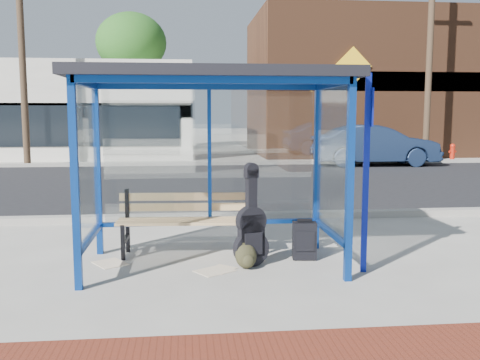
{
  "coord_description": "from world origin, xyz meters",
  "views": [
    {
      "loc": [
        -0.34,
        -6.52,
        1.91
      ],
      "look_at": [
        0.36,
        0.2,
        1.06
      ],
      "focal_mm": 40.0,
      "sensor_mm": 36.0,
      "label": 1
    }
  ],
  "objects": [
    {
      "name": "ground",
      "position": [
        0.0,
        0.0,
        0.0
      ],
      "size": [
        120.0,
        120.0,
        0.0
      ],
      "primitive_type": "plane",
      "color": "#B2ADA0",
      "rests_on": "ground"
    },
    {
      "name": "brick_paver_strip",
      "position": [
        0.0,
        -2.6,
        0.01
      ],
      "size": [
        60.0,
        1.0,
        0.01
      ],
      "primitive_type": "cube",
      "color": "maroon",
      "rests_on": "ground"
    },
    {
      "name": "curb_near",
      "position": [
        0.0,
        2.9,
        0.06
      ],
      "size": [
        60.0,
        0.25,
        0.12
      ],
      "primitive_type": "cube",
      "color": "gray",
      "rests_on": "ground"
    },
    {
      "name": "street_asphalt",
      "position": [
        0.0,
        8.0,
        0.0
      ],
      "size": [
        60.0,
        10.0,
        0.0
      ],
      "primitive_type": "cube",
      "color": "black",
      "rests_on": "ground"
    },
    {
      "name": "curb_far",
      "position": [
        0.0,
        13.1,
        0.06
      ],
      "size": [
        60.0,
        0.25,
        0.12
      ],
      "primitive_type": "cube",
      "color": "gray",
      "rests_on": "ground"
    },
    {
      "name": "far_sidewalk",
      "position": [
        0.0,
        15.0,
        0.0
      ],
      "size": [
        60.0,
        4.0,
        0.01
      ],
      "primitive_type": "cube",
      "color": "#B2ADA0",
      "rests_on": "ground"
    },
    {
      "name": "bus_shelter",
      "position": [
        0.0,
        0.07,
        2.07
      ],
      "size": [
        3.3,
        1.8,
        2.42
      ],
      "color": "navy",
      "rests_on": "ground"
    },
    {
      "name": "storefront_brown",
      "position": [
        8.0,
        18.49,
        3.2
      ],
      "size": [
        10.0,
        7.08,
        6.4
      ],
      "color": "#59331E",
      "rests_on": "ground"
    },
    {
      "name": "tree_mid",
      "position": [
        -3.0,
        22.0,
        5.45
      ],
      "size": [
        3.6,
        3.6,
        7.03
      ],
      "color": "#4C3826",
      "rests_on": "ground"
    },
    {
      "name": "tree_right",
      "position": [
        12.5,
        22.0,
        5.45
      ],
      "size": [
        3.6,
        3.6,
        7.03
      ],
      "color": "#4C3826",
      "rests_on": "ground"
    },
    {
      "name": "utility_pole_west",
      "position": [
        -6.0,
        13.4,
        4.11
      ],
      "size": [
        1.6,
        0.24,
        8.0
      ],
      "color": "#4C3826",
      "rests_on": "ground"
    },
    {
      "name": "utility_pole_east",
      "position": [
        9.0,
        13.4,
        4.11
      ],
      "size": [
        1.6,
        0.24,
        8.0
      ],
      "color": "#4C3826",
      "rests_on": "ground"
    },
    {
      "name": "bench",
      "position": [
        -0.31,
        0.61,
        0.5
      ],
      "size": [
        1.89,
        0.56,
        0.88
      ],
      "rotation": [
        0.0,
        0.0,
        -0.06
      ],
      "color": "black",
      "rests_on": "ground"
    },
    {
      "name": "guitar_bag",
      "position": [
        0.48,
        -0.04,
        0.45
      ],
      "size": [
        0.46,
        0.26,
        1.22
      ],
      "rotation": [
        0.0,
        0.0,
        0.31
      ],
      "color": "black",
      "rests_on": "ground"
    },
    {
      "name": "suitcase",
      "position": [
        1.21,
        0.19,
        0.25
      ],
      "size": [
        0.33,
        0.23,
        0.54
      ],
      "rotation": [
        0.0,
        0.0,
        -0.11
      ],
      "color": "black",
      "rests_on": "ground"
    },
    {
      "name": "backpack",
      "position": [
        0.4,
        -0.15,
        0.15
      ],
      "size": [
        0.3,
        0.28,
        0.32
      ],
      "rotation": [
        0.0,
        0.0,
        0.2
      ],
      "color": "#2A2817",
      "rests_on": "ground"
    },
    {
      "name": "sign_post",
      "position": [
        1.81,
        -0.42,
        1.33
      ],
      "size": [
        0.13,
        0.29,
        2.37
      ],
      "rotation": [
        0.0,
        0.0,
        -0.24
      ],
      "color": "navy",
      "rests_on": "ground"
    },
    {
      "name": "newspaper_a",
      "position": [
        -1.3,
        0.24,
        0.0
      ],
      "size": [
        0.51,
        0.54,
        0.01
      ],
      "primitive_type": "cube",
      "rotation": [
        0.0,
        0.0,
        -1.0
      ],
      "color": "white",
      "rests_on": "ground"
    },
    {
      "name": "newspaper_b",
      "position": [
        0.01,
        -0.23,
        0.0
      ],
      "size": [
        0.54,
        0.52,
        0.01
      ],
      "primitive_type": "cube",
      "rotation": [
        0.0,
        0.0,
        0.58
      ],
      "color": "white",
      "rests_on": "ground"
    },
    {
      "name": "newspaper_c",
      "position": [
        0.08,
        -0.17,
        0.0
      ],
      "size": [
        0.45,
        0.46,
        0.01
      ],
      "primitive_type": "cube",
      "rotation": [
        0.0,
        0.0,
        0.89
      ],
      "color": "white",
      "rests_on": "ground"
    },
    {
      "name": "parked_car",
      "position": [
        6.57,
        12.33,
        0.74
      ],
      "size": [
        4.53,
        1.67,
        1.48
      ],
      "primitive_type": "imported",
      "rotation": [
        0.0,
        0.0,
        1.55
      ],
      "color": "#192948",
      "rests_on": "ground"
    },
    {
      "name": "fire_hydrant",
      "position": [
        10.33,
        13.82,
        0.38
      ],
      "size": [
        0.31,
        0.21,
        0.69
      ],
      "rotation": [
        0.0,
        0.0,
        0.2
      ],
      "color": "red",
      "rests_on": "ground"
    }
  ]
}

